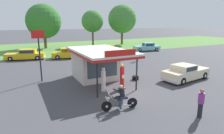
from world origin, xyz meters
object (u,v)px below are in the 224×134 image
Objects in this scene: parked_car_back_row_far_left at (69,53)px; parked_car_back_row_far_right at (147,47)px; bystander_standing_back_lot at (138,55)px; bystander_chatting_near_pumps at (201,102)px; parked_car_back_row_centre_left at (26,55)px; gas_pump_nearside at (103,81)px; roadside_pole_sign at (39,47)px; motorcycle_with_rider at (120,99)px; parked_car_back_row_centre at (106,50)px; featured_classic_sedan at (186,73)px; spare_tire_stack at (135,78)px; gas_pump_offside at (122,77)px.

parked_car_back_row_far_right is (15.27, 0.86, -0.02)m from parked_car_back_row_far_left.
bystander_standing_back_lot is 0.93× the size of bystander_chatting_near_pumps.
gas_pump_nearside is at bearing -74.96° from parked_car_back_row_centre_left.
roadside_pole_sign is at bearing 122.43° from bystander_chatting_near_pumps.
roadside_pole_sign is (-3.60, 8.27, 2.51)m from motorcycle_with_rider.
bystander_standing_back_lot is at bearing 68.07° from bystander_chatting_near_pumps.
featured_classic_sedan is at bearing -89.52° from parked_car_back_row_centre.
bystander_standing_back_lot is 2.64× the size of spare_tire_stack.
bystander_standing_back_lot reaches higher than parked_car_back_row_centre.
motorcycle_with_rider is 0.45× the size of featured_classic_sedan.
bystander_chatting_near_pumps is (7.81, -23.34, 0.20)m from parked_car_back_row_centre_left.
parked_car_back_row_far_left reaches higher than spare_tire_stack.
featured_classic_sedan is 0.93× the size of parked_car_back_row_centre.
roadside_pole_sign is at bearing -116.54° from parked_car_back_row_far_left.
parked_car_back_row_centre is 3.33× the size of bystander_chatting_near_pumps.
parked_car_back_row_centre is at bearing 177.79° from parked_car_back_row_far_right.
spare_tire_stack is (7.92, -3.51, -2.98)m from roadside_pole_sign.
motorcycle_with_rider reaches higher than spare_tire_stack.
parked_car_back_row_far_left is 0.98× the size of parked_car_back_row_centre.
bystander_standing_back_lot is at bearing 84.09° from featured_classic_sedan.
bystander_standing_back_lot is at bearing 43.72° from gas_pump_nearside.
parked_car_back_row_far_left is 3.49× the size of bystander_standing_back_lot.
motorcycle_with_rider is 3.87× the size of spare_tire_stack.
parked_car_back_row_far_left is at bearing -176.79° from parked_car_back_row_far_right.
parked_car_back_row_far_right is at bearing 49.25° from motorcycle_with_rider.
motorcycle_with_rider is 8.98m from featured_classic_sedan.
featured_classic_sedan is at bearing -95.91° from bystander_standing_back_lot.
bystander_chatting_near_pumps is (3.51, -2.93, 0.24)m from motorcycle_with_rider.
motorcycle_with_rider reaches higher than parked_car_back_row_far_right.
gas_pump_offside is 0.39× the size of parked_car_back_row_far_right.
parked_car_back_row_far_left is at bearing 139.30° from bystander_standing_back_lot.
roadside_pole_sign is at bearing 127.82° from gas_pump_nearside.
parked_car_back_row_far_left is at bearing 85.09° from gas_pump_nearside.
bystander_chatting_near_pumps is at bearing -57.57° from roadside_pole_sign.
roadside_pole_sign is 9.16m from spare_tire_stack.
roadside_pole_sign reaches higher than parked_car_back_row_centre.
roadside_pole_sign is (-13.13, -3.76, 2.33)m from bystander_standing_back_lot.
bystander_standing_back_lot reaches higher than parked_car_back_row_far_right.
parked_car_back_row_centre is 15.77m from spare_tire_stack.
gas_pump_offside reaches higher than parked_car_back_row_centre.
parked_car_back_row_far_right is at bearing 3.21° from parked_car_back_row_far_left.
parked_car_back_row_centre is at bearing 9.95° from parked_car_back_row_far_left.
parked_car_back_row_centre_left is (-5.96, 1.62, -0.01)m from parked_car_back_row_far_left.
gas_pump_offside is 17.96m from parked_car_back_row_centre.
gas_pump_nearside is 18.62m from parked_car_back_row_centre.
spare_tire_stack is (-4.24, 2.07, -0.49)m from featured_classic_sedan.
bystander_chatting_near_pumps is at bearing -102.09° from parked_car_back_row_centre.
spare_tire_stack is at bearing -125.66° from bystander_standing_back_lot.
featured_classic_sedan is 1.13× the size of roadside_pole_sign.
gas_pump_nearside is 1.15× the size of bystander_chatting_near_pumps.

